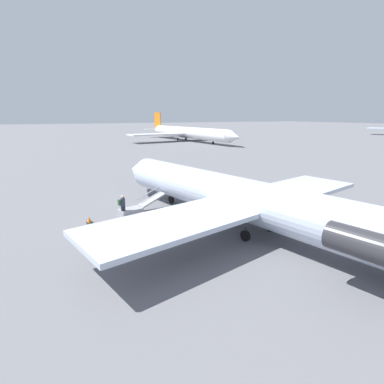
# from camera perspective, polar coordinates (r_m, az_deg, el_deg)

# --- Properties ---
(ground_plane) EXTENTS (600.00, 600.00, 0.00)m
(ground_plane) POSITION_cam_1_polar(r_m,az_deg,el_deg) (21.71, 7.67, -6.46)
(ground_plane) COLOR slate
(airplane_main) EXTENTS (29.79, 22.68, 7.45)m
(airplane_main) POSITION_cam_1_polar(r_m,az_deg,el_deg) (20.40, 9.89, -1.31)
(airplane_main) COLOR silver
(airplane_main) RESTS_ON ground
(airplane_far_center) EXTENTS (47.41, 36.69, 8.77)m
(airplane_far_center) POSITION_cam_1_polar(r_m,az_deg,el_deg) (93.98, -0.97, 11.27)
(airplane_far_center) COLOR silver
(airplane_far_center) RESTS_ON ground
(boarding_stairs) EXTENTS (1.86, 4.14, 1.81)m
(boarding_stairs) POSITION_cam_1_polar(r_m,az_deg,el_deg) (24.51, -10.76, -3.19)
(boarding_stairs) COLOR #99999E
(boarding_stairs) RESTS_ON ground
(passenger) EXTENTS (0.39, 0.56, 1.74)m
(passenger) POSITION_cam_1_polar(r_m,az_deg,el_deg) (23.72, -13.10, -2.35)
(passenger) COLOR #23232D
(passenger) RESTS_ON ground
(traffic_cone_near_stairs) EXTENTS (0.44, 0.44, 0.48)m
(traffic_cone_near_stairs) POSITION_cam_1_polar(r_m,az_deg,el_deg) (23.39, -18.99, -5.02)
(traffic_cone_near_stairs) COLOR black
(traffic_cone_near_stairs) RESTS_ON ground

